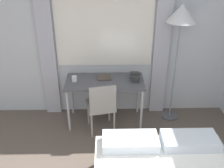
# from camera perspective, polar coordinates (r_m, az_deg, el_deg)

# --- Properties ---
(wall_back_with_window) EXTENTS (4.87, 0.13, 2.70)m
(wall_back_with_window) POSITION_cam_1_polar(r_m,az_deg,el_deg) (4.06, -0.53, 10.87)
(wall_back_with_window) COLOR silver
(wall_back_with_window) RESTS_ON ground_plane
(desk) EXTENTS (1.18, 0.56, 0.74)m
(desk) POSITION_cam_1_polar(r_m,az_deg,el_deg) (3.99, -1.58, -0.05)
(desk) COLOR #4C4C51
(desk) RESTS_ON ground_plane
(desk_chair) EXTENTS (0.47, 0.47, 0.83)m
(desk_chair) POSITION_cam_1_polar(r_m,az_deg,el_deg) (3.86, -2.31, -4.47)
(desk_chair) COLOR gray
(desk_chair) RESTS_ON ground_plane
(standing_lamp) EXTENTS (0.42, 0.42, 1.85)m
(standing_lamp) POSITION_cam_1_polar(r_m,az_deg,el_deg) (3.87, 14.82, 13.32)
(standing_lamp) COLOR #4C4C51
(standing_lamp) RESTS_ON ground_plane
(telephone) EXTENTS (0.15, 0.18, 0.12)m
(telephone) POSITION_cam_1_polar(r_m,az_deg,el_deg) (3.96, 5.00, 1.59)
(telephone) COLOR #2D2D2D
(telephone) RESTS_ON desk
(book) EXTENTS (0.22, 0.20, 0.02)m
(book) POSITION_cam_1_polar(r_m,az_deg,el_deg) (4.03, -1.78, 1.47)
(book) COLOR #4C4238
(book) RESTS_ON desk
(mug) EXTENTS (0.08, 0.08, 0.08)m
(mug) POSITION_cam_1_polar(r_m,az_deg,el_deg) (3.95, -8.19, 1.13)
(mug) COLOR white
(mug) RESTS_ON desk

